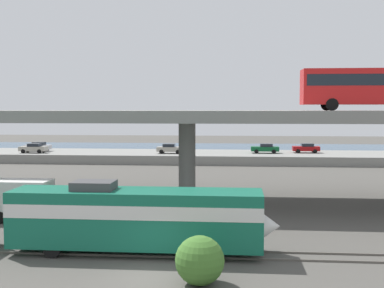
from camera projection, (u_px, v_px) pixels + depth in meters
The scene contains 15 objects.
ground_plane at pixel (148, 277), 24.95m from camera, with size 260.00×260.00×0.00m, color #4C4944.
rail_strip_near at pixel (158, 256), 28.20m from camera, with size 110.00×0.12×0.12m, color #59544C.
rail_strip_far at pixel (162, 249), 29.64m from camera, with size 110.00×0.12×0.12m, color #59544C.
train_locomotive at pixel (148, 216), 28.82m from camera, with size 15.45×3.04×4.18m.
highway_overpass at pixel (187, 119), 44.29m from camera, with size 96.00×12.60×8.19m.
transit_bus_on_overpass at pixel (376, 85), 41.10m from camera, with size 12.00×2.68×3.40m.
service_truck_west at pixel (31, 199), 37.33m from camera, with size 6.80×2.46×3.04m.
pier_parking_lot at pixel (209, 157), 79.55m from camera, with size 74.43×12.49×1.38m, color gray.
parked_car_0 at pixel (306, 148), 79.05m from camera, with size 4.16×1.94×1.50m.
parked_car_1 at pixel (170, 148), 78.03m from camera, with size 4.11×1.88×1.50m.
parked_car_2 at pixel (34, 148), 78.90m from camera, with size 4.21×1.92×1.50m.
parked_car_3 at pixel (265, 148), 78.50m from camera, with size 4.33×1.95×1.50m.
parked_car_4 at pixel (38, 146), 82.15m from camera, with size 4.10×1.93×1.50m.
harbor_water at pixel (215, 149), 102.45m from camera, with size 140.00×36.00×0.01m, color navy.
shrub_right at pixel (200, 260), 23.76m from camera, with size 2.36×2.36×2.36m, color #40722B.
Camera 1 is at (4.37, -24.13, 8.37)m, focal length 46.99 mm.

